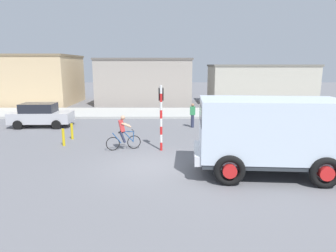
{
  "coord_description": "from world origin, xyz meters",
  "views": [
    {
      "loc": [
        0.67,
        -11.79,
        4.14
      ],
      "look_at": [
        0.74,
        2.5,
        1.2
      ],
      "focal_mm": 31.92,
      "sensor_mm": 36.0,
      "label": 1
    }
  ],
  "objects_px": {
    "traffic_light_pole": "(160,109)",
    "bollard_near": "(62,137)",
    "pedestrian_near_kerb": "(191,115)",
    "car_red_near": "(283,119)",
    "bollard_far": "(70,131)",
    "car_white_mid": "(39,115)",
    "truck_foreground": "(267,132)",
    "cyclist": "(122,133)"
  },
  "relations": [
    {
      "from": "bollard_near",
      "to": "car_white_mid",
      "type": "bearing_deg",
      "value": 123.17
    },
    {
      "from": "traffic_light_pole",
      "to": "bollard_near",
      "type": "height_order",
      "value": "traffic_light_pole"
    },
    {
      "from": "car_red_near",
      "to": "bollard_far",
      "type": "bearing_deg",
      "value": -171.71
    },
    {
      "from": "bollard_far",
      "to": "pedestrian_near_kerb",
      "type": "bearing_deg",
      "value": 24.73
    },
    {
      "from": "traffic_light_pole",
      "to": "pedestrian_near_kerb",
      "type": "relative_size",
      "value": 1.98
    },
    {
      "from": "truck_foreground",
      "to": "cyclist",
      "type": "height_order",
      "value": "truck_foreground"
    },
    {
      "from": "bollard_far",
      "to": "cyclist",
      "type": "bearing_deg",
      "value": -33.46
    },
    {
      "from": "truck_foreground",
      "to": "pedestrian_near_kerb",
      "type": "height_order",
      "value": "truck_foreground"
    },
    {
      "from": "car_red_near",
      "to": "bollard_far",
      "type": "relative_size",
      "value": 4.72
    },
    {
      "from": "pedestrian_near_kerb",
      "to": "bollard_near",
      "type": "xyz_separation_m",
      "value": [
        -7.07,
        -4.66,
        -0.4
      ]
    },
    {
      "from": "traffic_light_pole",
      "to": "car_white_mid",
      "type": "bearing_deg",
      "value": 145.72
    },
    {
      "from": "traffic_light_pole",
      "to": "bollard_near",
      "type": "relative_size",
      "value": 3.56
    },
    {
      "from": "truck_foreground",
      "to": "cyclist",
      "type": "distance_m",
      "value": 6.93
    },
    {
      "from": "pedestrian_near_kerb",
      "to": "bollard_near",
      "type": "bearing_deg",
      "value": -146.63
    },
    {
      "from": "truck_foreground",
      "to": "car_white_mid",
      "type": "xyz_separation_m",
      "value": [
        -12.41,
        8.95,
        -0.85
      ]
    },
    {
      "from": "cyclist",
      "to": "bollard_near",
      "type": "xyz_separation_m",
      "value": [
        -3.21,
        0.72,
        -0.41
      ]
    },
    {
      "from": "pedestrian_near_kerb",
      "to": "bollard_far",
      "type": "height_order",
      "value": "pedestrian_near_kerb"
    },
    {
      "from": "truck_foreground",
      "to": "traffic_light_pole",
      "type": "xyz_separation_m",
      "value": [
        -4.13,
        3.3,
        0.4
      ]
    },
    {
      "from": "truck_foreground",
      "to": "pedestrian_near_kerb",
      "type": "distance_m",
      "value": 9.03
    },
    {
      "from": "pedestrian_near_kerb",
      "to": "bollard_near",
      "type": "relative_size",
      "value": 1.8
    },
    {
      "from": "truck_foreground",
      "to": "car_red_near",
      "type": "relative_size",
      "value": 1.31
    },
    {
      "from": "bollard_far",
      "to": "traffic_light_pole",
      "type": "bearing_deg",
      "value": -23.07
    },
    {
      "from": "truck_foreground",
      "to": "bollard_far",
      "type": "xyz_separation_m",
      "value": [
        -9.23,
        5.47,
        -1.22
      ]
    },
    {
      "from": "truck_foreground",
      "to": "cyclist",
      "type": "bearing_deg",
      "value": 150.89
    },
    {
      "from": "bollard_near",
      "to": "truck_foreground",
      "type": "bearing_deg",
      "value": -23.81
    },
    {
      "from": "cyclist",
      "to": "bollard_far",
      "type": "distance_m",
      "value": 3.87
    },
    {
      "from": "truck_foreground",
      "to": "bollard_near",
      "type": "relative_size",
      "value": 6.2
    },
    {
      "from": "traffic_light_pole",
      "to": "car_white_mid",
      "type": "height_order",
      "value": "traffic_light_pole"
    },
    {
      "from": "car_white_mid",
      "to": "bollard_near",
      "type": "relative_size",
      "value": 4.51
    },
    {
      "from": "traffic_light_pole",
      "to": "pedestrian_near_kerb",
      "type": "height_order",
      "value": "traffic_light_pole"
    },
    {
      "from": "car_white_mid",
      "to": "bollard_near",
      "type": "distance_m",
      "value": 5.84
    },
    {
      "from": "truck_foreground",
      "to": "cyclist",
      "type": "xyz_separation_m",
      "value": [
        -6.02,
        3.35,
        -0.8
      ]
    },
    {
      "from": "truck_foreground",
      "to": "car_white_mid",
      "type": "bearing_deg",
      "value": 144.22
    },
    {
      "from": "pedestrian_near_kerb",
      "to": "car_white_mid",
      "type": "bearing_deg",
      "value": 178.78
    },
    {
      "from": "bollard_near",
      "to": "cyclist",
      "type": "bearing_deg",
      "value": -12.67
    },
    {
      "from": "car_red_near",
      "to": "car_white_mid",
      "type": "xyz_separation_m",
      "value": [
        -15.87,
        1.63,
        0.0
      ]
    },
    {
      "from": "car_red_near",
      "to": "bollard_near",
      "type": "xyz_separation_m",
      "value": [
        -12.68,
        -3.25,
        -0.37
      ]
    },
    {
      "from": "cyclist",
      "to": "traffic_light_pole",
      "type": "distance_m",
      "value": 2.24
    },
    {
      "from": "truck_foreground",
      "to": "bollard_near",
      "type": "bearing_deg",
      "value": 156.19
    },
    {
      "from": "truck_foreground",
      "to": "bollard_far",
      "type": "distance_m",
      "value": 10.8
    },
    {
      "from": "bollard_near",
      "to": "bollard_far",
      "type": "bearing_deg",
      "value": 90.0
    },
    {
      "from": "traffic_light_pole",
      "to": "bollard_near",
      "type": "bearing_deg",
      "value": 171.41
    }
  ]
}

